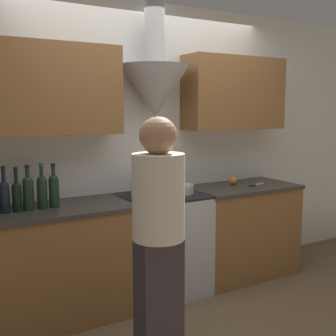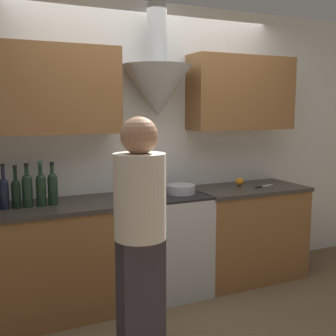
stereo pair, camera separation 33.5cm
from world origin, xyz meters
TOP-DOWN VIEW (x-y plane):
  - ground_plane at (0.00, 0.00)m, footprint 12.00×12.00m
  - wall_back at (-0.06, 0.57)m, footprint 8.40×0.62m
  - counter_left at (-1.07, 0.30)m, footprint 1.44×0.62m
  - counter_right at (0.90, 0.30)m, footprint 1.09×0.62m
  - stove_range at (0.00, 0.31)m, footprint 0.73×0.60m
  - wine_bottle_4 at (-1.30, 0.31)m, footprint 0.07×0.07m
  - wine_bottle_5 at (-1.22, 0.31)m, footprint 0.07×0.07m
  - wine_bottle_6 at (-1.14, 0.32)m, footprint 0.08×0.08m
  - wine_bottle_7 at (-1.03, 0.31)m, footprint 0.08×0.08m
  - wine_bottle_8 at (-0.95, 0.31)m, footprint 0.08×0.08m
  - stock_pot at (-0.16, 0.29)m, footprint 0.26×0.26m
  - mixing_bowl at (0.16, 0.28)m, footprint 0.26×0.26m
  - orange_fruit at (0.87, 0.40)m, footprint 0.08×0.08m
  - chefs_knife at (1.05, 0.25)m, footprint 0.25×0.10m
  - person_foreground_left at (-0.63, -0.76)m, footprint 0.31×0.31m

SIDE VIEW (x-z plane):
  - ground_plane at x=0.00m, z-range 0.00..0.00m
  - counter_left at x=-1.07m, z-range 0.00..0.90m
  - counter_right at x=0.90m, z-range 0.00..0.90m
  - stove_range at x=0.00m, z-range 0.00..0.91m
  - person_foreground_left at x=-0.63m, z-range 0.10..1.71m
  - chefs_knife at x=1.05m, z-range 0.90..0.91m
  - orange_fruit at x=0.87m, z-range 0.90..0.98m
  - mixing_bowl at x=0.16m, z-range 0.90..0.98m
  - stock_pot at x=-0.16m, z-range 0.90..1.02m
  - wine_bottle_5 at x=-1.22m, z-range 0.86..1.19m
  - wine_bottle_4 at x=-1.30m, z-range 0.86..1.21m
  - wine_bottle_8 at x=-0.95m, z-range 0.87..1.21m
  - wine_bottle_7 at x=-1.03m, z-range 0.87..1.22m
  - wine_bottle_6 at x=-1.14m, z-range 0.88..1.21m
  - wall_back at x=-0.06m, z-range 0.18..2.78m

